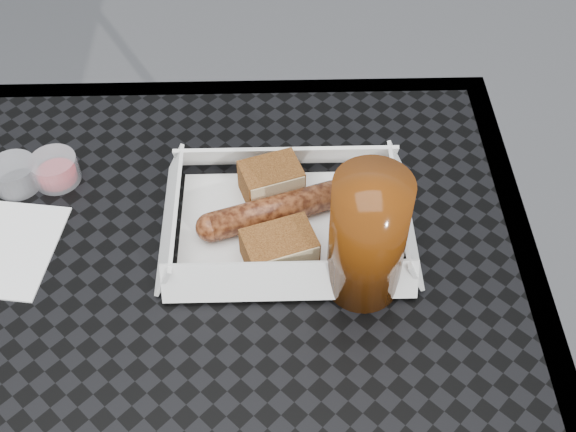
{
  "coord_description": "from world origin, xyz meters",
  "views": [
    {
      "loc": [
        0.14,
        -0.32,
        1.32
      ],
      "look_at": [
        0.15,
        0.15,
        0.78
      ],
      "focal_mm": 45.0,
      "sensor_mm": 36.0,
      "label": 1
    }
  ],
  "objects_px": {
    "bratwurst": "(273,211)",
    "drink_glass": "(367,238)",
    "food_tray": "(288,226)",
    "patio_table": "(137,408)"
  },
  "relations": [
    {
      "from": "food_tray",
      "to": "drink_glass",
      "type": "relative_size",
      "value": 1.58
    },
    {
      "from": "food_tray",
      "to": "bratwurst",
      "type": "bearing_deg",
      "value": 155.19
    },
    {
      "from": "food_tray",
      "to": "bratwurst",
      "type": "height_order",
      "value": "bratwurst"
    },
    {
      "from": "food_tray",
      "to": "bratwurst",
      "type": "xyz_separation_m",
      "value": [
        -0.02,
        0.01,
        0.02
      ]
    },
    {
      "from": "patio_table",
      "to": "drink_glass",
      "type": "xyz_separation_m",
      "value": [
        0.22,
        0.09,
        0.15
      ]
    },
    {
      "from": "bratwurst",
      "to": "drink_glass",
      "type": "height_order",
      "value": "drink_glass"
    },
    {
      "from": "bratwurst",
      "to": "drink_glass",
      "type": "distance_m",
      "value": 0.13
    },
    {
      "from": "patio_table",
      "to": "food_tray",
      "type": "xyz_separation_m",
      "value": [
        0.15,
        0.16,
        0.08
      ]
    },
    {
      "from": "patio_table",
      "to": "bratwurst",
      "type": "height_order",
      "value": "bratwurst"
    },
    {
      "from": "bratwurst",
      "to": "drink_glass",
      "type": "bearing_deg",
      "value": -42.84
    }
  ]
}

